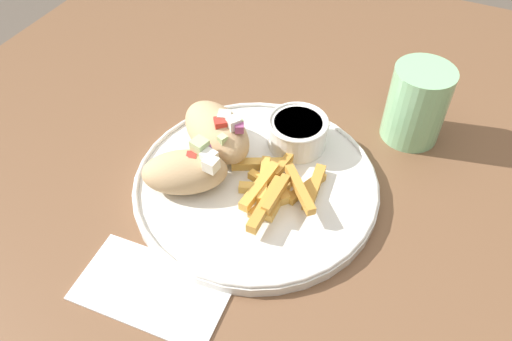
{
  "coord_description": "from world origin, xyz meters",
  "views": [
    {
      "loc": [
        0.14,
        -0.42,
        1.19
      ],
      "look_at": [
        -0.04,
        -0.03,
        0.74
      ],
      "focal_mm": 35.0,
      "sensor_mm": 36.0,
      "label": 1
    }
  ],
  "objects": [
    {
      "name": "napkin",
      "position": [
        -0.08,
        -0.21,
        0.71
      ],
      "size": [
        0.17,
        0.1,
        0.0
      ],
      "rotation": [
        0.0,
        0.0,
        0.05
      ],
      "color": "white",
      "rests_on": "table"
    },
    {
      "name": "pita_sandwich_far",
      "position": [
        -0.11,
        -0.0,
        0.75
      ],
      "size": [
        0.14,
        0.12,
        0.07
      ],
      "rotation": [
        0.0,
        0.0,
        -0.55
      ],
      "color": "tan",
      "rests_on": "plate"
    },
    {
      "name": "plate",
      "position": [
        -0.04,
        -0.03,
        0.72
      ],
      "size": [
        0.31,
        0.31,
        0.02
      ],
      "color": "white",
      "rests_on": "table"
    },
    {
      "name": "water_glass",
      "position": [
        0.12,
        0.15,
        0.76
      ],
      "size": [
        0.08,
        0.08,
        0.11
      ],
      "color": "#8CCC93",
      "rests_on": "table"
    },
    {
      "name": "table",
      "position": [
        0.0,
        0.0,
        0.63
      ],
      "size": [
        1.17,
        1.17,
        0.71
      ],
      "color": "brown",
      "rests_on": "ground_plane"
    },
    {
      "name": "sauce_ramekin",
      "position": [
        -0.02,
        0.05,
        0.75
      ],
      "size": [
        0.08,
        0.08,
        0.04
      ],
      "color": "white",
      "rests_on": "plate"
    },
    {
      "name": "fries_pile",
      "position": [
        -0.01,
        -0.04,
        0.73
      ],
      "size": [
        0.13,
        0.16,
        0.03
      ],
      "color": "gold",
      "rests_on": "plate"
    },
    {
      "name": "pita_sandwich_near",
      "position": [
        -0.11,
        -0.08,
        0.75
      ],
      "size": [
        0.12,
        0.1,
        0.06
      ],
      "rotation": [
        0.0,
        0.0,
        0.51
      ],
      "color": "tan",
      "rests_on": "plate"
    }
  ]
}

